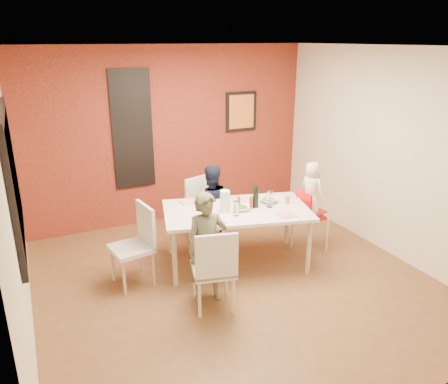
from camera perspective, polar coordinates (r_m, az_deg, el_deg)
name	(u,v)px	position (r m, az deg, el deg)	size (l,w,h in m)	color
ground	(234,281)	(5.39, 1.38, -11.56)	(4.50, 4.50, 0.00)	brown
ceiling	(237,46)	(4.62, 1.66, 18.49)	(4.50, 4.50, 0.02)	white
wall_back	(171,136)	(6.86, -6.97, 7.30)	(4.50, 0.02, 2.70)	beige
wall_front	(386,265)	(3.14, 20.35, -8.93)	(4.50, 0.02, 2.70)	beige
wall_left	(12,206)	(4.37, -25.93, -1.64)	(0.02, 4.50, 2.70)	beige
wall_right	(389,153)	(6.14, 20.71, 4.76)	(0.02, 4.50, 2.70)	beige
brick_accent_wall	(171,136)	(6.84, -6.91, 7.27)	(4.50, 0.02, 2.70)	maroon
picture_window_frame	(12,178)	(4.50, -25.94, 1.63)	(0.05, 1.70, 1.30)	black
picture_window_pane	(14,178)	(4.50, -25.75, 1.66)	(0.02, 1.55, 1.15)	black
glassblock_strip	(132,130)	(6.64, -11.88, 7.95)	(0.55, 0.03, 1.70)	silver
glassblock_surround	(132,130)	(6.63, -11.87, 7.94)	(0.60, 0.03, 1.76)	black
art_print_frame	(241,111)	(7.22, 2.25, 10.46)	(0.54, 0.03, 0.64)	black
art_print_canvas	(242,112)	(7.21, 2.31, 10.45)	(0.44, 0.01, 0.54)	orange
dining_table	(237,214)	(5.51, 1.66, -2.88)	(2.00, 1.43, 0.75)	silver
chair_near	(215,267)	(4.61, -1.22, -9.73)	(0.53, 0.53, 0.95)	beige
chair_far	(203,206)	(6.24, -2.81, -1.82)	(0.53, 0.53, 0.92)	white
chair_left	(138,240)	(5.24, -11.20, -6.23)	(0.51, 0.51, 0.96)	silver
high_chair	(309,215)	(6.02, 11.00, -2.95)	(0.39, 0.39, 0.87)	red
child_near	(207,248)	(4.77, -2.20, -7.35)	(0.46, 0.30, 1.26)	brown
child_far	(211,206)	(6.01, -1.75, -1.90)	(0.57, 0.45, 1.18)	black
toddler	(312,189)	(5.91, 11.36, 0.36)	(0.37, 0.24, 0.75)	white
plate_near_left	(214,223)	(5.06, -1.31, -4.05)	(0.22, 0.22, 0.01)	white
plate_far_mid	(241,199)	(5.80, 2.22, -0.91)	(0.24, 0.24, 0.01)	white
plate_near_right	(286,215)	(5.35, 8.14, -2.94)	(0.20, 0.20, 0.01)	white
plate_far_left	(189,202)	(5.72, -4.63, -1.29)	(0.22, 0.22, 0.01)	white
salad_bowl_a	(241,208)	(5.43, 2.27, -2.15)	(0.21, 0.21, 0.05)	white
salad_bowl_b	(268,200)	(5.72, 5.83, -1.08)	(0.23, 0.23, 0.06)	silver
wine_bottle	(256,197)	(5.50, 4.16, -0.65)	(0.07, 0.07, 0.28)	black
wine_glass_a	(236,209)	(5.25, 1.56, -2.17)	(0.06, 0.06, 0.18)	white
wine_glass_b	(270,199)	(5.53, 5.99, -0.93)	(0.07, 0.07, 0.21)	white
paper_towel_roll	(225,201)	(5.34, 0.14, -1.23)	(0.12, 0.12, 0.28)	white
condiment_red	(251,203)	(5.48, 3.56, -1.42)	(0.04, 0.04, 0.15)	red
condiment_green	(251,202)	(5.50, 3.54, -1.34)	(0.04, 0.04, 0.15)	#2F7627
condiment_brown	(239,202)	(5.49, 1.93, -1.36)	(0.04, 0.04, 0.15)	brown
sippy_cup	(287,200)	(5.71, 8.28, -1.02)	(0.06, 0.06, 0.10)	orange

